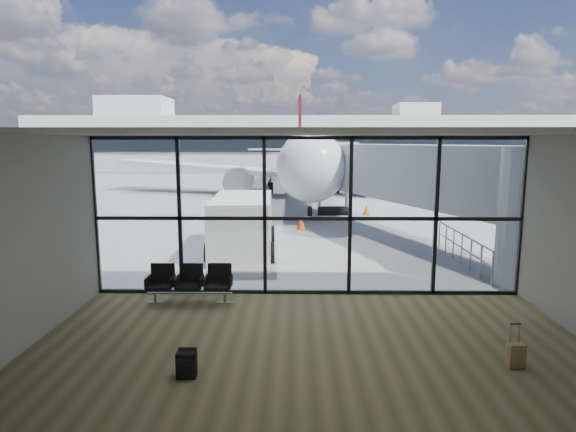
{
  "coord_description": "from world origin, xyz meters",
  "views": [
    {
      "loc": [
        -0.33,
        -13.34,
        4.35
      ],
      "look_at": [
        -0.59,
        3.0,
        1.8
      ],
      "focal_mm": 30.0,
      "sensor_mm": 36.0,
      "label": 1
    }
  ],
  "objects_px": {
    "mobile_stairs": "(53,209)",
    "belt_loader": "(258,194)",
    "airliner": "(303,158)",
    "seating_row": "(190,281)",
    "backpack": "(186,364)",
    "service_van": "(242,225)",
    "suitcase": "(516,355)"
  },
  "relations": [
    {
      "from": "seating_row",
      "to": "mobile_stairs",
      "type": "bearing_deg",
      "value": 127.39
    },
    {
      "from": "airliner",
      "to": "belt_loader",
      "type": "bearing_deg",
      "value": -118.15
    },
    {
      "from": "airliner",
      "to": "mobile_stairs",
      "type": "relative_size",
      "value": 10.89
    },
    {
      "from": "airliner",
      "to": "belt_loader",
      "type": "relative_size",
      "value": 10.27
    },
    {
      "from": "backpack",
      "to": "suitcase",
      "type": "height_order",
      "value": "suitcase"
    },
    {
      "from": "backpack",
      "to": "belt_loader",
      "type": "bearing_deg",
      "value": 91.61
    },
    {
      "from": "seating_row",
      "to": "service_van",
      "type": "distance_m",
      "value": 5.8
    },
    {
      "from": "mobile_stairs",
      "to": "backpack",
      "type": "bearing_deg",
      "value": -53.59
    },
    {
      "from": "backpack",
      "to": "airliner",
      "type": "xyz_separation_m",
      "value": [
        2.67,
        33.23,
        2.67
      ]
    },
    {
      "from": "seating_row",
      "to": "suitcase",
      "type": "relative_size",
      "value": 2.66
    },
    {
      "from": "backpack",
      "to": "airliner",
      "type": "distance_m",
      "value": 33.44
    },
    {
      "from": "backpack",
      "to": "suitcase",
      "type": "distance_m",
      "value": 6.3
    },
    {
      "from": "service_van",
      "to": "belt_loader",
      "type": "xyz_separation_m",
      "value": [
        -0.71,
        16.59,
        -0.6
      ]
    },
    {
      "from": "seating_row",
      "to": "mobile_stairs",
      "type": "relative_size",
      "value": 0.67
    },
    {
      "from": "backpack",
      "to": "suitcase",
      "type": "bearing_deg",
      "value": 4.34
    },
    {
      "from": "seating_row",
      "to": "mobile_stairs",
      "type": "xyz_separation_m",
      "value": [
        -10.79,
        13.88,
        -0.0
      ]
    },
    {
      "from": "backpack",
      "to": "airliner",
      "type": "relative_size",
      "value": 0.01
    },
    {
      "from": "airliner",
      "to": "belt_loader",
      "type": "distance_m",
      "value": 7.81
    },
    {
      "from": "seating_row",
      "to": "airliner",
      "type": "xyz_separation_m",
      "value": [
        3.54,
        28.9,
        2.37
      ]
    },
    {
      "from": "suitcase",
      "to": "belt_loader",
      "type": "distance_m",
      "value": 27.09
    },
    {
      "from": "airliner",
      "to": "belt_loader",
      "type": "xyz_separation_m",
      "value": [
        -3.44,
        -6.59,
        -2.39
      ]
    },
    {
      "from": "suitcase",
      "to": "airliner",
      "type": "bearing_deg",
      "value": 90.53
    },
    {
      "from": "service_van",
      "to": "mobile_stairs",
      "type": "distance_m",
      "value": 14.19
    },
    {
      "from": "belt_loader",
      "to": "mobile_stairs",
      "type": "distance_m",
      "value": 13.77
    },
    {
      "from": "belt_loader",
      "to": "mobile_stairs",
      "type": "xyz_separation_m",
      "value": [
        -10.89,
        -8.42,
        0.02
      ]
    },
    {
      "from": "seating_row",
      "to": "belt_loader",
      "type": "distance_m",
      "value": 22.31
    },
    {
      "from": "belt_loader",
      "to": "mobile_stairs",
      "type": "bearing_deg",
      "value": -133.58
    },
    {
      "from": "airliner",
      "to": "suitcase",
      "type": "bearing_deg",
      "value": -84.34
    },
    {
      "from": "mobile_stairs",
      "to": "belt_loader",
      "type": "bearing_deg",
      "value": 41.54
    },
    {
      "from": "seating_row",
      "to": "airliner",
      "type": "height_order",
      "value": "airliner"
    },
    {
      "from": "airliner",
      "to": "mobile_stairs",
      "type": "height_order",
      "value": "airliner"
    },
    {
      "from": "seating_row",
      "to": "service_van",
      "type": "relative_size",
      "value": 0.44
    }
  ]
}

